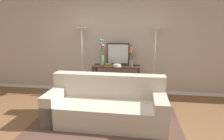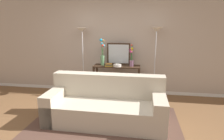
{
  "view_description": "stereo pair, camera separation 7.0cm",
  "coord_description": "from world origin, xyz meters",
  "px_view_note": "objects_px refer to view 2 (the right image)",
  "views": [
    {
      "loc": [
        0.82,
        -2.82,
        1.81
      ],
      "look_at": [
        0.25,
        1.17,
        0.87
      ],
      "focal_mm": 30.72,
      "sensor_mm": 36.0,
      "label": 1
    },
    {
      "loc": [
        0.89,
        -2.81,
        1.81
      ],
      "look_at": [
        0.25,
        1.17,
        0.87
      ],
      "focal_mm": 30.72,
      "sensor_mm": 36.0,
      "label": 2
    }
  ],
  "objects_px": {
    "floor_lamp_right": "(156,43)",
    "fruit_bowl": "(117,65)",
    "console_table": "(117,75)",
    "book_stack": "(109,65)",
    "couch": "(106,106)",
    "floor_lamp_left": "(82,43)",
    "wall_mirror": "(119,54)",
    "book_row_under_console": "(107,94)",
    "vase_short_flowers": "(132,58)",
    "vase_tall_flowers": "(102,55)"
  },
  "relations": [
    {
      "from": "vase_tall_flowers",
      "to": "fruit_bowl",
      "type": "height_order",
      "value": "vase_tall_flowers"
    },
    {
      "from": "floor_lamp_right",
      "to": "book_stack",
      "type": "distance_m",
      "value": 1.26
    },
    {
      "from": "console_table",
      "to": "vase_tall_flowers",
      "type": "xyz_separation_m",
      "value": [
        -0.37,
        0.02,
        0.52
      ]
    },
    {
      "from": "console_table",
      "to": "book_stack",
      "type": "bearing_deg",
      "value": -151.22
    },
    {
      "from": "couch",
      "to": "book_row_under_console",
      "type": "distance_m",
      "value": 1.4
    },
    {
      "from": "wall_mirror",
      "to": "book_row_under_console",
      "type": "height_order",
      "value": "wall_mirror"
    },
    {
      "from": "floor_lamp_right",
      "to": "book_stack",
      "type": "bearing_deg",
      "value": -172.37
    },
    {
      "from": "floor_lamp_right",
      "to": "fruit_bowl",
      "type": "distance_m",
      "value": 1.07
    },
    {
      "from": "vase_short_flowers",
      "to": "book_row_under_console",
      "type": "relative_size",
      "value": 1.32
    },
    {
      "from": "couch",
      "to": "book_stack",
      "type": "xyz_separation_m",
      "value": [
        -0.16,
        1.25,
        0.54
      ]
    },
    {
      "from": "couch",
      "to": "vase_short_flowers",
      "type": "relative_size",
      "value": 4.04
    },
    {
      "from": "book_row_under_console",
      "to": "floor_lamp_left",
      "type": "bearing_deg",
      "value": 175.59
    },
    {
      "from": "floor_lamp_left",
      "to": "floor_lamp_right",
      "type": "relative_size",
      "value": 0.99
    },
    {
      "from": "floor_lamp_right",
      "to": "book_row_under_console",
      "type": "relative_size",
      "value": 4.28
    },
    {
      "from": "couch",
      "to": "fruit_bowl",
      "type": "height_order",
      "value": "fruit_bowl"
    },
    {
      "from": "vase_short_flowers",
      "to": "book_stack",
      "type": "height_order",
      "value": "vase_short_flowers"
    },
    {
      "from": "couch",
      "to": "wall_mirror",
      "type": "xyz_separation_m",
      "value": [
        0.05,
        1.51,
        0.78
      ]
    },
    {
      "from": "floor_lamp_right",
      "to": "vase_short_flowers",
      "type": "relative_size",
      "value": 3.24
    },
    {
      "from": "floor_lamp_right",
      "to": "fruit_bowl",
      "type": "bearing_deg",
      "value": -169.25
    },
    {
      "from": "book_row_under_console",
      "to": "fruit_bowl",
      "type": "bearing_deg",
      "value": -22.71
    },
    {
      "from": "console_table",
      "to": "floor_lamp_left",
      "type": "relative_size",
      "value": 0.66
    },
    {
      "from": "floor_lamp_left",
      "to": "book_stack",
      "type": "distance_m",
      "value": 0.9
    },
    {
      "from": "book_row_under_console",
      "to": "couch",
      "type": "bearing_deg",
      "value": -79.91
    },
    {
      "from": "floor_lamp_left",
      "to": "floor_lamp_right",
      "type": "xyz_separation_m",
      "value": [
        1.83,
        0.0,
        0.01
      ]
    },
    {
      "from": "floor_lamp_right",
      "to": "wall_mirror",
      "type": "bearing_deg",
      "value": 172.95
    },
    {
      "from": "vase_short_flowers",
      "to": "book_stack",
      "type": "distance_m",
      "value": 0.59
    },
    {
      "from": "vase_tall_flowers",
      "to": "console_table",
      "type": "bearing_deg",
      "value": -3.47
    },
    {
      "from": "vase_tall_flowers",
      "to": "book_stack",
      "type": "xyz_separation_m",
      "value": [
        0.19,
        -0.12,
        -0.23
      ]
    },
    {
      "from": "floor_lamp_right",
      "to": "wall_mirror",
      "type": "relative_size",
      "value": 3.0
    },
    {
      "from": "vase_short_flowers",
      "to": "book_row_under_console",
      "type": "xyz_separation_m",
      "value": [
        -0.63,
        0.02,
        -0.98
      ]
    },
    {
      "from": "book_row_under_console",
      "to": "console_table",
      "type": "bearing_deg",
      "value": 0.0
    },
    {
      "from": "floor_lamp_left",
      "to": "fruit_bowl",
      "type": "xyz_separation_m",
      "value": [
        0.93,
        -0.17,
        -0.53
      ]
    },
    {
      "from": "floor_lamp_left",
      "to": "book_stack",
      "type": "height_order",
      "value": "floor_lamp_left"
    },
    {
      "from": "wall_mirror",
      "to": "book_stack",
      "type": "bearing_deg",
      "value": -128.13
    },
    {
      "from": "fruit_bowl",
      "to": "book_row_under_console",
      "type": "xyz_separation_m",
      "value": [
        -0.3,
        0.12,
        -0.8
      ]
    },
    {
      "from": "couch",
      "to": "floor_lamp_left",
      "type": "distance_m",
      "value": 1.96
    },
    {
      "from": "fruit_bowl",
      "to": "book_row_under_console",
      "type": "height_order",
      "value": "fruit_bowl"
    },
    {
      "from": "fruit_bowl",
      "to": "console_table",
      "type": "bearing_deg",
      "value": 103.21
    },
    {
      "from": "couch",
      "to": "console_table",
      "type": "bearing_deg",
      "value": 88.87
    },
    {
      "from": "wall_mirror",
      "to": "vase_short_flowers",
      "type": "height_order",
      "value": "wall_mirror"
    },
    {
      "from": "floor_lamp_left",
      "to": "vase_tall_flowers",
      "type": "relative_size",
      "value": 2.63
    },
    {
      "from": "vase_tall_flowers",
      "to": "fruit_bowl",
      "type": "bearing_deg",
      "value": -20.02
    },
    {
      "from": "book_stack",
      "to": "book_row_under_console",
      "type": "relative_size",
      "value": 0.48
    },
    {
      "from": "console_table",
      "to": "fruit_bowl",
      "type": "xyz_separation_m",
      "value": [
        0.03,
        -0.12,
        0.29
      ]
    },
    {
      "from": "vase_tall_flowers",
      "to": "book_stack",
      "type": "relative_size",
      "value": 3.39
    },
    {
      "from": "vase_short_flowers",
      "to": "book_stack",
      "type": "relative_size",
      "value": 2.77
    },
    {
      "from": "vase_tall_flowers",
      "to": "fruit_bowl",
      "type": "distance_m",
      "value": 0.49
    },
    {
      "from": "floor_lamp_right",
      "to": "fruit_bowl",
      "type": "height_order",
      "value": "floor_lamp_right"
    },
    {
      "from": "floor_lamp_right",
      "to": "vase_tall_flowers",
      "type": "height_order",
      "value": "floor_lamp_right"
    },
    {
      "from": "console_table",
      "to": "book_stack",
      "type": "height_order",
      "value": "book_stack"
    }
  ]
}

